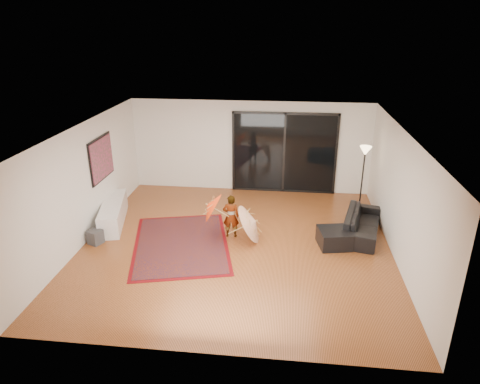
# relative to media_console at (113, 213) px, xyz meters

# --- Properties ---
(floor) EXTENTS (7.00, 7.00, 0.00)m
(floor) POSITION_rel_media_console_xyz_m (3.25, -0.81, -0.27)
(floor) COLOR #AA592E
(floor) RESTS_ON ground
(ceiling) EXTENTS (7.00, 7.00, 0.00)m
(ceiling) POSITION_rel_media_console_xyz_m (3.25, -0.81, 2.43)
(ceiling) COLOR white
(ceiling) RESTS_ON wall_back
(wall_back) EXTENTS (7.00, 0.00, 7.00)m
(wall_back) POSITION_rel_media_console_xyz_m (3.25, 2.69, 1.08)
(wall_back) COLOR silver
(wall_back) RESTS_ON floor
(wall_front) EXTENTS (7.00, 0.00, 7.00)m
(wall_front) POSITION_rel_media_console_xyz_m (3.25, -4.31, 1.08)
(wall_front) COLOR silver
(wall_front) RESTS_ON floor
(wall_left) EXTENTS (0.00, 7.00, 7.00)m
(wall_left) POSITION_rel_media_console_xyz_m (-0.25, -0.81, 1.08)
(wall_left) COLOR silver
(wall_left) RESTS_ON floor
(wall_right) EXTENTS (0.00, 7.00, 7.00)m
(wall_right) POSITION_rel_media_console_xyz_m (6.75, -0.81, 1.08)
(wall_right) COLOR silver
(wall_right) RESTS_ON floor
(sliding_door) EXTENTS (3.06, 0.07, 2.40)m
(sliding_door) POSITION_rel_media_console_xyz_m (4.25, 2.65, 0.93)
(sliding_door) COLOR black
(sliding_door) RESTS_ON wall_back
(painting) EXTENTS (0.04, 1.28, 1.08)m
(painting) POSITION_rel_media_console_xyz_m (-0.21, 0.19, 1.38)
(painting) COLOR black
(painting) RESTS_ON wall_left
(media_console) EXTENTS (0.96, 2.02, 0.54)m
(media_console) POSITION_rel_media_console_xyz_m (0.00, 0.00, 0.00)
(media_console) COLOR white
(media_console) RESTS_ON floor
(speaker) EXTENTS (0.38, 0.38, 0.33)m
(speaker) POSITION_rel_media_console_xyz_m (0.00, -1.11, -0.11)
(speaker) COLOR #424244
(speaker) RESTS_ON floor
(persian_rug) EXTENTS (2.78, 3.40, 0.02)m
(persian_rug) POSITION_rel_media_console_xyz_m (1.98, -0.93, -0.26)
(persian_rug) COLOR #5F080C
(persian_rug) RESTS_ON floor
(sofa) EXTENTS (1.19, 2.05, 0.56)m
(sofa) POSITION_rel_media_console_xyz_m (6.20, 0.06, 0.01)
(sofa) COLOR black
(sofa) RESTS_ON floor
(ottoman) EXTENTS (0.81, 0.81, 0.40)m
(ottoman) POSITION_rel_media_console_xyz_m (5.48, -0.60, -0.07)
(ottoman) COLOR black
(ottoman) RESTS_ON floor
(floor_lamp) EXTENTS (0.31, 0.31, 1.80)m
(floor_lamp) POSITION_rel_media_console_xyz_m (6.35, 1.49, 1.15)
(floor_lamp) COLOR black
(floor_lamp) RESTS_ON floor
(child) EXTENTS (0.39, 0.27, 1.05)m
(child) POSITION_rel_media_console_xyz_m (3.08, -0.40, 0.26)
(child) COLOR #999999
(child) RESTS_ON floor
(parasol_orange) EXTENTS (0.51, 0.75, 0.83)m
(parasol_orange) POSITION_rel_media_console_xyz_m (2.53, -0.45, 0.46)
(parasol_orange) COLOR #FF3D0D
(parasol_orange) RESTS_ON child
(parasol_white) EXTENTS (0.64, 0.95, 0.98)m
(parasol_white) POSITION_rel_media_console_xyz_m (3.68, -0.55, 0.23)
(parasol_white) COLOR silver
(parasol_white) RESTS_ON floor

